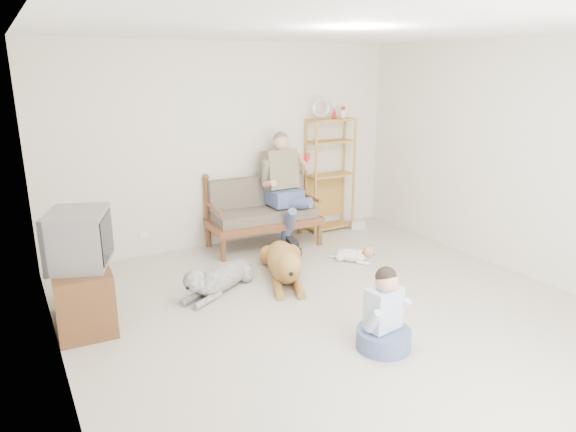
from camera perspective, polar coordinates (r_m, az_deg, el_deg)
floor at (r=5.13m, az=6.59°, el=-11.48°), size 5.50×5.50×0.00m
ceiling at (r=4.56m, az=7.75°, el=20.15°), size 5.50×5.50×0.00m
wall_back at (r=7.02m, az=-6.46°, el=7.73°), size 5.00×0.00×5.00m
wall_left at (r=3.79m, az=-24.94°, el=-1.08°), size 0.00×5.50×5.50m
wall_right at (r=6.45m, az=25.35°, el=5.52°), size 0.00×5.50×5.50m
loveseat at (r=7.02m, az=-2.92°, el=0.57°), size 1.54×0.79×0.95m
man at (r=6.89m, az=-0.07°, el=2.22°), size 0.59×0.84×1.36m
etagere at (r=7.65m, az=4.70°, el=4.71°), size 0.74×0.32×1.96m
book_stack at (r=7.90m, az=7.70°, el=-0.92°), size 0.24×0.21×0.13m
tv_stand at (r=5.30m, az=-21.91°, el=-8.11°), size 0.56×0.93×0.60m
crt_tv at (r=5.11m, az=-22.20°, el=-2.31°), size 0.68×0.76×0.52m
wall_outlet at (r=6.86m, az=-15.75°, el=-2.01°), size 0.12×0.02×0.08m
golden_retriever at (r=5.97m, az=-0.41°, el=-5.21°), size 0.77×1.49×0.48m
shaggy_dog at (r=5.70m, az=-7.84°, el=-6.89°), size 1.13×0.76×0.38m
terrier at (r=6.55m, az=7.60°, el=-4.27°), size 0.43×0.51×0.23m
child at (r=4.62m, az=10.61°, el=-11.21°), size 0.48×0.48×0.76m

